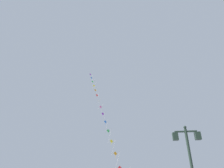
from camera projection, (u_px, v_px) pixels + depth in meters
twin_lantern_lamp_post at (189, 152)px, 9.86m from camera, size 1.44×0.28×4.50m
kite_train at (101, 108)px, 26.62m from camera, size 8.11×15.51×20.96m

